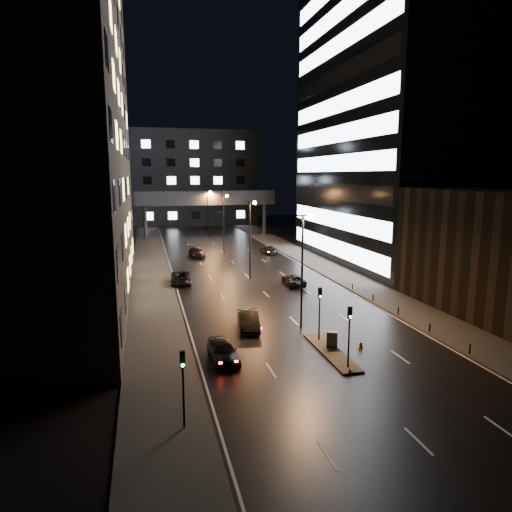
{
  "coord_description": "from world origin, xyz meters",
  "views": [
    {
      "loc": [
        -13.11,
        -28.65,
        13.39
      ],
      "look_at": [
        -0.55,
        22.54,
        4.0
      ],
      "focal_mm": 32.0,
      "sensor_mm": 36.0,
      "label": 1
    }
  ],
  "objects_px": {
    "car_away_d": "(197,252)",
    "car_toward_a": "(293,280)",
    "car_away_a": "(223,350)",
    "car_toward_b": "(269,250)",
    "utility_cabinet": "(332,339)",
    "car_away_c": "(181,278)",
    "car_away_b": "(248,320)"
  },
  "relations": [
    {
      "from": "car_away_d",
      "to": "car_toward_a",
      "type": "distance_m",
      "value": 24.21
    },
    {
      "from": "car_away_a",
      "to": "car_toward_b",
      "type": "relative_size",
      "value": 0.97
    },
    {
      "from": "car_toward_a",
      "to": "utility_cabinet",
      "type": "xyz_separation_m",
      "value": [
        -3.75,
        -20.7,
        0.13
      ]
    },
    {
      "from": "car_away_c",
      "to": "car_toward_a",
      "type": "relative_size",
      "value": 1.16
    },
    {
      "from": "car_toward_b",
      "to": "car_away_b",
      "type": "bearing_deg",
      "value": 66.98
    },
    {
      "from": "car_away_c",
      "to": "utility_cabinet",
      "type": "bearing_deg",
      "value": -64.02
    },
    {
      "from": "car_toward_b",
      "to": "car_away_a",
      "type": "bearing_deg",
      "value": 65.45
    },
    {
      "from": "car_away_b",
      "to": "car_away_d",
      "type": "bearing_deg",
      "value": 98.17
    },
    {
      "from": "car_away_a",
      "to": "car_away_c",
      "type": "relative_size",
      "value": 0.84
    },
    {
      "from": "car_away_c",
      "to": "car_toward_b",
      "type": "relative_size",
      "value": 1.15
    },
    {
      "from": "car_away_c",
      "to": "utility_cabinet",
      "type": "distance_m",
      "value": 26.28
    },
    {
      "from": "car_away_b",
      "to": "car_away_d",
      "type": "height_order",
      "value": "car_away_b"
    },
    {
      "from": "car_toward_a",
      "to": "car_away_b",
      "type": "bearing_deg",
      "value": 59.38
    },
    {
      "from": "car_toward_b",
      "to": "car_away_d",
      "type": "bearing_deg",
      "value": -4.8
    },
    {
      "from": "car_away_d",
      "to": "car_toward_a",
      "type": "relative_size",
      "value": 1.13
    },
    {
      "from": "car_away_c",
      "to": "car_away_d",
      "type": "xyz_separation_m",
      "value": [
        4.06,
        18.59,
        0.01
      ]
    },
    {
      "from": "car_away_b",
      "to": "car_away_d",
      "type": "relative_size",
      "value": 0.93
    },
    {
      "from": "car_away_d",
      "to": "car_toward_b",
      "type": "relative_size",
      "value": 1.12
    },
    {
      "from": "car_away_c",
      "to": "car_toward_b",
      "type": "distance_m",
      "value": 24.83
    },
    {
      "from": "car_toward_b",
      "to": "utility_cabinet",
      "type": "xyz_separation_m",
      "value": [
        -6.7,
        -43.07,
        0.09
      ]
    },
    {
      "from": "utility_cabinet",
      "to": "car_away_a",
      "type": "bearing_deg",
      "value": -156.05
    },
    {
      "from": "car_away_a",
      "to": "car_away_b",
      "type": "xyz_separation_m",
      "value": [
        3.34,
        6.31,
        0.03
      ]
    },
    {
      "from": "car_away_b",
      "to": "utility_cabinet",
      "type": "bearing_deg",
      "value": -41.38
    },
    {
      "from": "car_away_d",
      "to": "car_away_a",
      "type": "bearing_deg",
      "value": -98.94
    },
    {
      "from": "car_toward_a",
      "to": "car_away_a",
      "type": "bearing_deg",
      "value": 60.51
    },
    {
      "from": "car_toward_a",
      "to": "utility_cabinet",
      "type": "distance_m",
      "value": 21.03
    },
    {
      "from": "car_away_a",
      "to": "utility_cabinet",
      "type": "bearing_deg",
      "value": -2.55
    },
    {
      "from": "car_away_a",
      "to": "car_toward_a",
      "type": "bearing_deg",
      "value": 55.38
    },
    {
      "from": "car_away_a",
      "to": "car_away_c",
      "type": "distance_m",
      "value": 24.67
    },
    {
      "from": "car_away_b",
      "to": "car_toward_b",
      "type": "distance_m",
      "value": 38.88
    },
    {
      "from": "car_away_b",
      "to": "car_toward_b",
      "type": "relative_size",
      "value": 1.03
    },
    {
      "from": "car_away_a",
      "to": "car_toward_a",
      "type": "relative_size",
      "value": 0.97
    }
  ]
}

